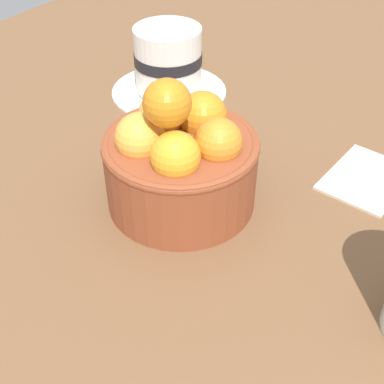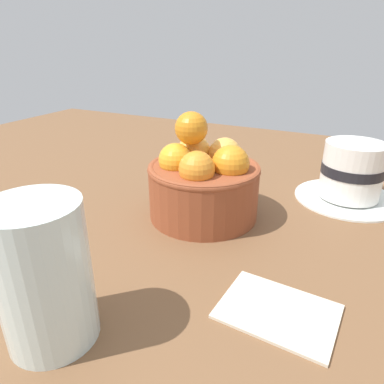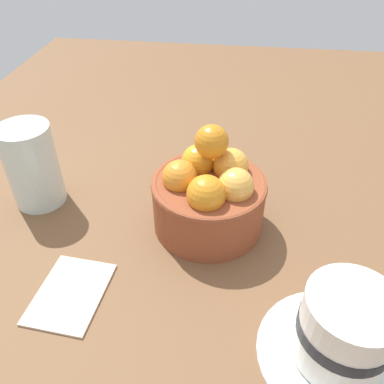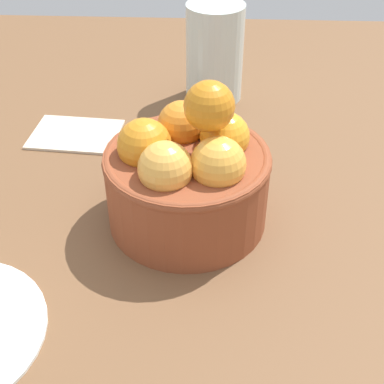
# 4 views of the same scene
# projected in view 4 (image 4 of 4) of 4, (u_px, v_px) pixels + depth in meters

# --- Properties ---
(ground_plane) EXTENTS (1.51, 1.07, 0.03)m
(ground_plane) POSITION_uv_depth(u_px,v_px,m) (188.00, 230.00, 0.52)
(ground_plane) COLOR brown
(terracotta_bowl) EXTENTS (0.15, 0.15, 0.14)m
(terracotta_bowl) POSITION_uv_depth(u_px,v_px,m) (188.00, 174.00, 0.48)
(terracotta_bowl) COLOR brown
(terracotta_bowl) RESTS_ON ground_plane
(water_glass) EXTENTS (0.07, 0.07, 0.12)m
(water_glass) POSITION_uv_depth(u_px,v_px,m) (215.00, 53.00, 0.67)
(water_glass) COLOR silver
(water_glass) RESTS_ON ground_plane
(folded_napkin) EXTENTS (0.11, 0.08, 0.01)m
(folded_napkin) POSITION_uv_depth(u_px,v_px,m) (76.00, 133.00, 0.63)
(folded_napkin) COLOR beige
(folded_napkin) RESTS_ON ground_plane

